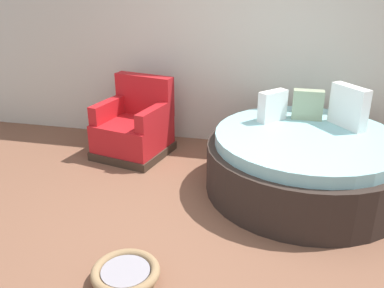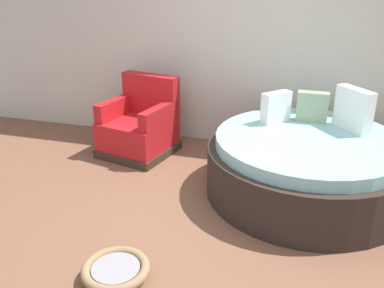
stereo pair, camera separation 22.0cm
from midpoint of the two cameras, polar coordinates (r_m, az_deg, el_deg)
ground_plane at (r=3.75m, az=2.45°, el=-12.10°), size 8.00×8.00×0.02m
back_wall at (r=5.27m, az=8.58°, el=14.17°), size 8.00×0.12×2.72m
round_daybed at (r=4.37m, az=16.86°, el=-2.82°), size 2.00×2.00×1.06m
red_armchair at (r=5.17m, az=-5.95°, el=2.32°), size 0.95×0.95×0.94m
pet_basket at (r=3.24m, az=-8.44°, el=-17.02°), size 0.51×0.51×0.13m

